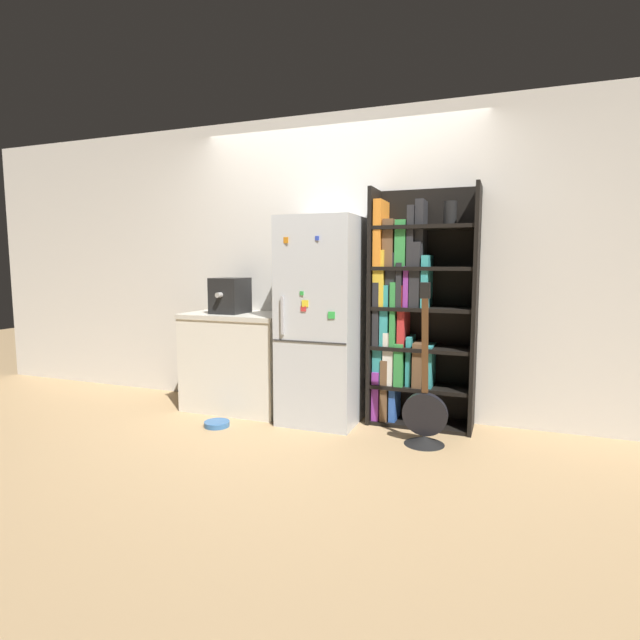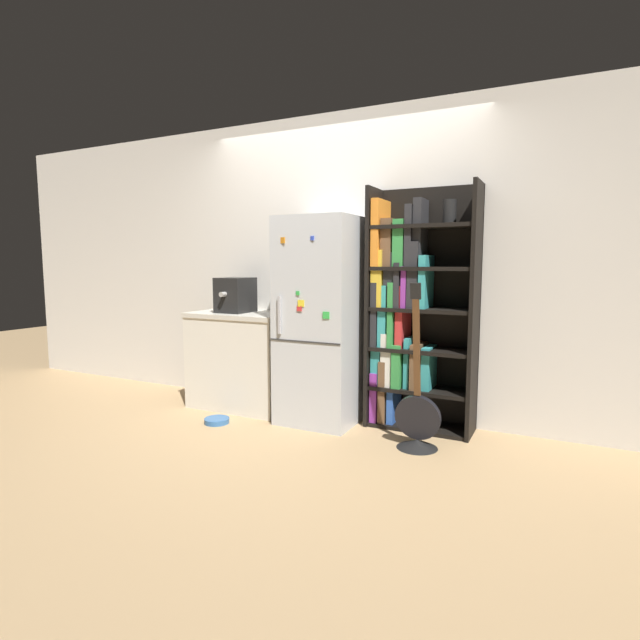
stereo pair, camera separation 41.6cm
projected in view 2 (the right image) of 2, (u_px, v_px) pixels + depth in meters
name	position (u px, v px, depth m)	size (l,w,h in m)	color
ground_plane	(316.00, 423.00, 4.11)	(16.00, 16.00, 0.00)	tan
wall_back	(340.00, 265.00, 4.39)	(8.00, 0.05, 2.60)	silver
refrigerator	(323.00, 320.00, 4.13)	(0.62, 0.67, 1.69)	silver
bookshelf	(409.00, 311.00, 3.97)	(0.83, 0.35, 1.91)	black
kitchen_counter	(244.00, 359.00, 4.57)	(0.93, 0.59, 0.87)	silver
espresso_machine	(235.00, 295.00, 4.52)	(0.27, 0.37, 0.31)	black
guitar	(417.00, 425.00, 3.55)	(0.33, 0.30, 1.19)	black
pet_bowl	(217.00, 420.00, 4.12)	(0.21, 0.21, 0.04)	#3366A5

